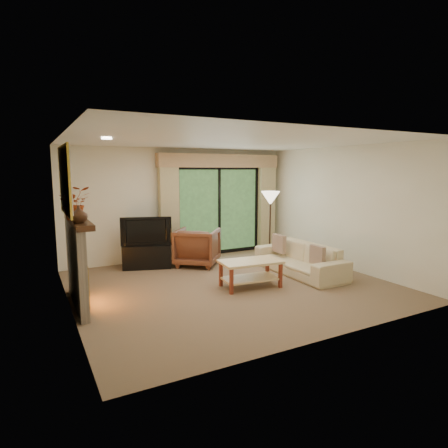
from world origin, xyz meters
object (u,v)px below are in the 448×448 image
armchair (197,247)px  coffee_table (250,274)px  sofa (299,259)px  media_console (147,256)px

armchair → coffee_table: armchair is taller
armchair → sofa: (1.57, -1.59, -0.11)m
media_console → armchair: (1.05, -0.31, 0.16)m
armchair → coffee_table: 1.91m
coffee_table → armchair: bearing=102.4°
armchair → media_console: bearing=22.4°
sofa → coffee_table: size_ratio=1.93×
armchair → sofa: 2.24m
armchair → sofa: armchair is taller
media_console → armchair: armchair is taller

